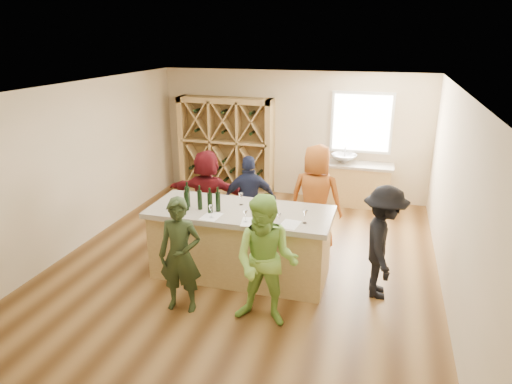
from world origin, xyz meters
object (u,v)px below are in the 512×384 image
(sink, at_px, (344,158))
(person_near_right, at_px, (266,262))
(person_near_left, at_px, (180,255))
(person_far_mid, at_px, (250,201))
(person_server, at_px, (383,243))
(wine_bottle_c, at_px, (200,200))
(wine_bottle_a, at_px, (187,197))
(wine_bottle_b, at_px, (186,201))
(wine_bottle_d, at_px, (210,203))
(wine_bottle_e, at_px, (218,202))
(wine_rack, at_px, (226,146))
(tasting_counter_base, at_px, (241,245))
(person_far_right, at_px, (316,198))
(person_far_left, at_px, (207,194))

(sink, bearing_deg, person_near_right, -95.79)
(person_near_left, xyz_separation_m, person_far_mid, (0.29, 2.21, 0.01))
(person_server, bearing_deg, wine_bottle_c, 89.18)
(wine_bottle_a, bearing_deg, sink, 62.42)
(wine_bottle_b, height_order, wine_bottle_d, wine_bottle_d)
(sink, height_order, wine_bottle_e, wine_bottle_e)
(person_far_mid, bearing_deg, wine_rack, -80.17)
(tasting_counter_base, distance_m, person_near_right, 1.33)
(wine_bottle_c, bearing_deg, person_near_left, -84.13)
(sink, xyz_separation_m, wine_bottle_e, (-1.45, -3.78, 0.21))
(wine_bottle_b, bearing_deg, person_near_left, -72.35)
(tasting_counter_base, bearing_deg, wine_bottle_d, -147.73)
(wine_bottle_e, relative_size, person_near_left, 0.18)
(wine_bottle_c, xyz_separation_m, wine_bottle_e, (0.28, 0.00, -0.00))
(sink, relative_size, wine_bottle_d, 1.80)
(tasting_counter_base, relative_size, person_near_left, 1.64)
(wine_bottle_c, height_order, person_near_right, person_near_right)
(wine_rack, xyz_separation_m, tasting_counter_base, (1.54, -3.70, -0.60))
(sink, distance_m, wine_bottle_a, 4.22)
(wine_bottle_a, height_order, person_far_right, person_far_right)
(wine_rack, xyz_separation_m, person_far_mid, (1.35, -2.58, -0.30))
(wine_bottle_b, relative_size, person_far_mid, 0.18)
(tasting_counter_base, bearing_deg, person_far_right, 53.30)
(sink, relative_size, wine_bottle_c, 1.87)
(person_server, xyz_separation_m, person_far_left, (-3.08, 1.21, 0.00))
(person_near_left, relative_size, person_far_left, 0.97)
(wine_bottle_c, xyz_separation_m, person_near_left, (0.10, -0.94, -0.43))
(wine_bottle_d, xyz_separation_m, person_near_right, (1.06, -0.84, -0.37))
(wine_bottle_d, bearing_deg, wine_bottle_b, 178.44)
(wine_bottle_b, distance_m, person_far_mid, 1.52)
(person_far_mid, bearing_deg, sink, -136.07)
(wine_rack, bearing_deg, person_near_left, -77.54)
(wine_bottle_a, distance_m, wine_bottle_d, 0.43)
(wine_bottle_d, relative_size, wine_bottle_e, 1.04)
(person_near_left, distance_m, person_far_mid, 2.23)
(person_far_left, bearing_deg, person_server, 153.90)
(person_far_mid, bearing_deg, person_near_right, 93.95)
(wine_bottle_b, distance_m, wine_bottle_c, 0.19)
(wine_bottle_d, relative_size, person_far_right, 0.16)
(wine_bottle_e, bearing_deg, tasting_counter_base, 26.24)
(wine_rack, bearing_deg, person_far_right, -44.77)
(person_near_left, xyz_separation_m, person_near_right, (1.16, 0.01, 0.07))
(wine_bottle_b, relative_size, person_far_left, 0.18)
(wine_bottle_b, xyz_separation_m, wine_bottle_d, (0.37, -0.01, 0.01))
(person_near_left, bearing_deg, person_far_right, 52.95)
(tasting_counter_base, distance_m, wine_bottle_d, 0.86)
(sink, bearing_deg, person_server, -75.99)
(wine_bottle_e, height_order, person_far_left, person_far_left)
(tasting_counter_base, xyz_separation_m, wine_bottle_c, (-0.58, -0.15, 0.72))
(tasting_counter_base, bearing_deg, wine_rack, 112.55)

